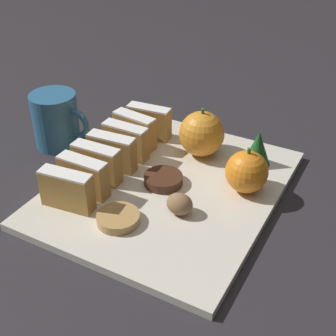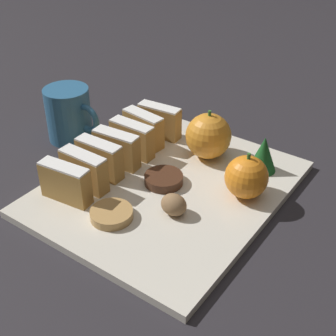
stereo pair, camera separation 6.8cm
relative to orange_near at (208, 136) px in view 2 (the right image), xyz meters
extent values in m
plane|color=#28262B|center=(-0.01, -0.10, -0.05)|extent=(6.00, 6.00, 0.00)
cube|color=silver|center=(-0.01, -0.10, -0.04)|extent=(0.31, 0.37, 0.01)
cube|color=#B28442|center=(-0.10, -0.21, -0.01)|extent=(0.08, 0.03, 0.05)
cube|color=white|center=(-0.10, -0.21, 0.02)|extent=(0.08, 0.03, 0.00)
cube|color=#B28442|center=(-0.10, -0.18, -0.01)|extent=(0.08, 0.02, 0.05)
cube|color=white|center=(-0.10, -0.18, 0.02)|extent=(0.07, 0.02, 0.00)
cube|color=#B28442|center=(-0.11, -0.14, -0.01)|extent=(0.08, 0.03, 0.05)
cube|color=white|center=(-0.11, -0.14, 0.02)|extent=(0.07, 0.03, 0.00)
cube|color=#B28442|center=(-0.10, -0.10, -0.01)|extent=(0.08, 0.03, 0.05)
cube|color=white|center=(-0.10, -0.10, 0.02)|extent=(0.08, 0.03, 0.00)
cube|color=#B28442|center=(-0.10, -0.07, -0.01)|extent=(0.08, 0.02, 0.05)
cube|color=white|center=(-0.10, -0.07, 0.02)|extent=(0.07, 0.02, 0.00)
cube|color=#B28442|center=(-0.11, -0.03, -0.01)|extent=(0.08, 0.03, 0.05)
cube|color=white|center=(-0.11, -0.03, 0.02)|extent=(0.08, 0.03, 0.00)
cube|color=#B28442|center=(-0.10, 0.01, -0.01)|extent=(0.08, 0.03, 0.05)
cube|color=white|center=(-0.10, 0.01, 0.02)|extent=(0.08, 0.03, 0.00)
sphere|color=orange|center=(0.00, 0.00, 0.00)|extent=(0.07, 0.07, 0.07)
cylinder|color=#38702D|center=(0.00, 0.00, 0.04)|extent=(0.01, 0.01, 0.01)
sphere|color=orange|center=(0.10, -0.06, -0.01)|extent=(0.06, 0.06, 0.06)
cylinder|color=#38702D|center=(0.10, -0.06, 0.03)|extent=(0.01, 0.01, 0.01)
ellipsoid|color=#8E6B47|center=(0.04, -0.15, -0.02)|extent=(0.04, 0.03, 0.03)
cylinder|color=#472819|center=(-0.01, -0.10, -0.03)|extent=(0.06, 0.06, 0.01)
cylinder|color=tan|center=(-0.02, -0.21, -0.03)|extent=(0.06, 0.06, 0.01)
cone|color=#195623|center=(0.09, 0.01, -0.01)|extent=(0.04, 0.04, 0.06)
cylinder|color=#2D6693|center=(-0.24, -0.07, 0.00)|extent=(0.08, 0.08, 0.09)
torus|color=#2D6693|center=(-0.19, -0.07, 0.00)|extent=(0.05, 0.01, 0.05)
camera|label=1|loc=(0.26, -0.60, 0.37)|focal=50.00mm
camera|label=2|loc=(0.32, -0.56, 0.37)|focal=50.00mm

